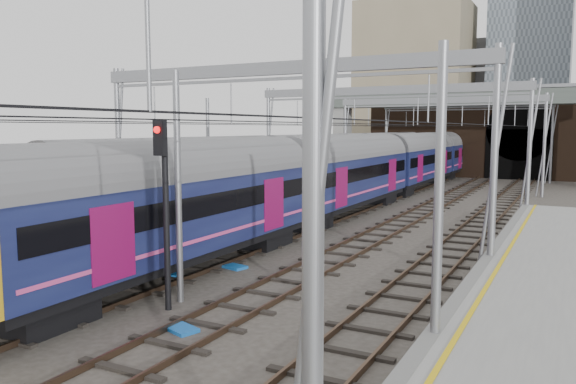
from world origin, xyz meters
The scene contains 12 objects.
ground centered at (0.00, 0.00, 0.00)m, with size 160.00×160.00×0.00m, color #38332D.
tracks centered at (0.00, 15.00, 0.02)m, with size 14.40×80.00×0.22m.
overhead_line centered at (0.00, 21.49, 6.57)m, with size 16.80×80.00×8.00m.
retaining_wall centered at (1.40, 51.93, 4.33)m, with size 28.00×2.75×9.00m.
overbridge centered at (0.00, 46.00, 7.27)m, with size 28.00×3.00×9.25m.
city_skyline centered at (2.73, 70.48, 17.09)m, with size 37.50×27.50×60.00m.
train_main centered at (-2.00, 29.25, 2.53)m, with size 2.87×66.45×4.92m.
train_second centered at (-6.00, 26.11, 2.52)m, with size 2.86×49.54×4.90m.
signal_near_centre centered at (0.18, 1.15, 3.43)m, with size 0.41×0.49×5.54m.
equip_cover_a centered at (-2.34, 4.19, 0.05)m, with size 0.78×0.55×0.09m, color blue.
equip_cover_b centered at (-0.77, 6.25, 0.05)m, with size 0.85×0.60×0.10m, color blue.
equip_cover_c centered at (1.64, -0.01, 0.05)m, with size 0.83×0.58×0.10m, color blue.
Camera 1 is at (10.68, -11.33, 5.30)m, focal length 35.00 mm.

